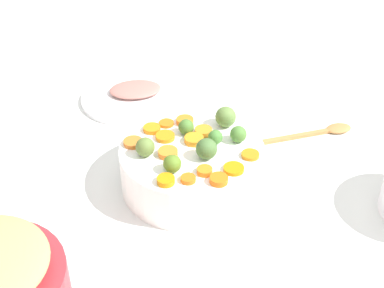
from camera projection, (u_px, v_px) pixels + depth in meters
name	position (u px, v px, depth m)	size (l,w,h in m)	color
tabletop	(207.00, 182.00, 1.18)	(2.40, 2.40, 0.02)	silver
serving_bowl_carrots	(192.00, 167.00, 1.14)	(0.29, 0.29, 0.09)	white
carrot_slice_0	(203.00, 131.00, 1.15)	(0.04, 0.04, 0.01)	orange
carrot_slice_1	(250.00, 155.00, 1.09)	(0.03, 0.03, 0.01)	orange
carrot_slice_2	(168.00, 153.00, 1.09)	(0.04, 0.04, 0.01)	orange
carrot_slice_3	(133.00, 142.00, 1.12)	(0.04, 0.04, 0.01)	orange
carrot_slice_4	(234.00, 169.00, 1.05)	(0.04, 0.04, 0.01)	orange
carrot_slice_5	(194.00, 139.00, 1.12)	(0.04, 0.04, 0.01)	orange
carrot_slice_6	(188.00, 179.00, 1.03)	(0.03, 0.03, 0.01)	orange
carrot_slice_7	(203.00, 171.00, 1.04)	(0.03, 0.03, 0.01)	orange
carrot_slice_8	(152.00, 129.00, 1.16)	(0.04, 0.04, 0.01)	orange
carrot_slice_9	(165.00, 137.00, 1.13)	(0.04, 0.04, 0.01)	orange
carrot_slice_10	(166.00, 123.00, 1.18)	(0.03, 0.03, 0.01)	orange
carrot_slice_11	(166.00, 180.00, 1.02)	(0.03, 0.03, 0.01)	orange
carrot_slice_12	(219.00, 180.00, 1.02)	(0.03, 0.03, 0.01)	orange
carrot_slice_13	(185.00, 121.00, 1.18)	(0.04, 0.04, 0.01)	orange
brussels_sprout_0	(186.00, 127.00, 1.14)	(0.03, 0.03, 0.03)	#48782F
brussels_sprout_1	(145.00, 147.00, 1.08)	(0.04, 0.04, 0.04)	olive
brussels_sprout_2	(207.00, 149.00, 1.07)	(0.04, 0.04, 0.04)	#486E36
brussels_sprout_3	(238.00, 134.00, 1.12)	(0.03, 0.03, 0.03)	#4B7E34
brussels_sprout_4	(172.00, 164.00, 1.04)	(0.03, 0.03, 0.03)	#577B24
brussels_sprout_5	(215.00, 136.00, 1.12)	(0.03, 0.03, 0.03)	#467E35
brussels_sprout_6	(226.00, 117.00, 1.16)	(0.04, 0.04, 0.04)	olive
wooden_spoon	(317.00, 132.00, 1.31)	(0.12, 0.26, 0.01)	#BA7C44
ham_plate	(130.00, 98.00, 1.43)	(0.24, 0.24, 0.01)	white
ham_slice_main	(135.00, 89.00, 1.43)	(0.13, 0.09, 0.02)	#BA7268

